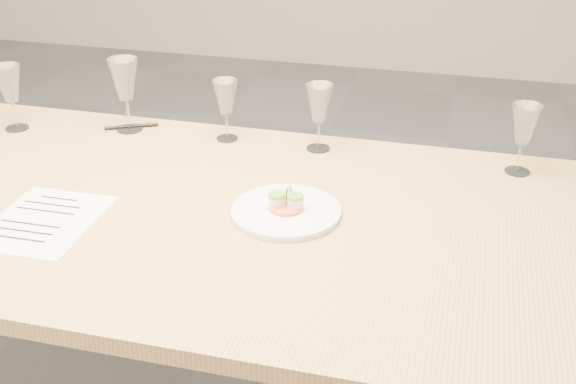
% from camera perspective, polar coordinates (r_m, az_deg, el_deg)
% --- Properties ---
extents(dining_table, '(2.40, 1.00, 0.75)m').
position_cam_1_polar(dining_table, '(1.82, -11.30, -2.45)').
color(dining_table, tan).
rests_on(dining_table, ground).
extents(dinner_plate, '(0.26, 0.26, 0.07)m').
position_cam_1_polar(dinner_plate, '(1.68, -0.16, -1.47)').
color(dinner_plate, white).
rests_on(dinner_plate, dining_table).
extents(recipe_sheet, '(0.24, 0.30, 0.00)m').
position_cam_1_polar(recipe_sheet, '(1.75, -18.75, -2.17)').
color(recipe_sheet, white).
rests_on(recipe_sheet, dining_table).
extents(ballpoint_pen, '(0.15, 0.08, 0.01)m').
position_cam_1_polar(ballpoint_pen, '(2.21, -12.25, 5.09)').
color(ballpoint_pen, black).
rests_on(ballpoint_pen, dining_table).
extents(wine_glass_0, '(0.08, 0.08, 0.20)m').
position_cam_1_polar(wine_glass_0, '(2.26, -21.16, 7.89)').
color(wine_glass_0, white).
rests_on(wine_glass_0, dining_table).
extents(wine_glass_1, '(0.09, 0.09, 0.22)m').
position_cam_1_polar(wine_glass_1, '(2.15, -12.80, 8.57)').
color(wine_glass_1, white).
rests_on(wine_glass_1, dining_table).
extents(wine_glass_2, '(0.07, 0.07, 0.18)m').
position_cam_1_polar(wine_glass_2, '(2.05, -4.96, 7.37)').
color(wine_glass_2, white).
rests_on(wine_glass_2, dining_table).
extents(wine_glass_3, '(0.08, 0.08, 0.19)m').
position_cam_1_polar(wine_glass_3, '(1.98, 2.48, 6.91)').
color(wine_glass_3, white).
rests_on(wine_glass_3, dining_table).
extents(wine_glass_4, '(0.07, 0.07, 0.19)m').
position_cam_1_polar(wine_glass_4, '(1.93, 18.18, 4.99)').
color(wine_glass_4, white).
rests_on(wine_glass_4, dining_table).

